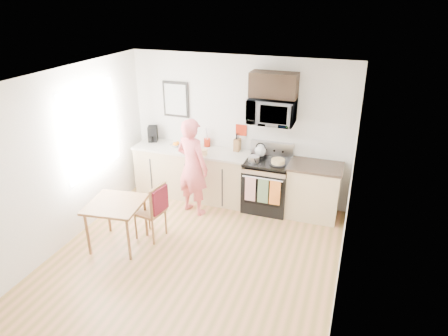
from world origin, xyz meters
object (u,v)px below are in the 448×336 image
(range, at_px, (267,186))
(cake, at_px, (278,162))
(microwave, at_px, (272,111))
(person, at_px, (192,167))
(chair, at_px, (156,205))
(dining_table, at_px, (116,208))

(range, height_order, cake, range)
(microwave, distance_m, cake, 0.84)
(person, bearing_deg, cake, -145.24)
(range, height_order, person, person)
(chair, bearing_deg, microwave, 58.03)
(dining_table, xyz_separation_m, chair, (0.48, 0.34, -0.04))
(person, relative_size, dining_table, 2.21)
(range, relative_size, person, 0.68)
(cake, bearing_deg, range, 150.48)
(range, relative_size, cake, 4.25)
(person, distance_m, dining_table, 1.49)
(range, relative_size, dining_table, 1.51)
(dining_table, height_order, chair, chair)
(microwave, relative_size, cake, 2.78)
(cake, bearing_deg, dining_table, -139.60)
(microwave, xyz_separation_m, person, (-1.17, -0.63, -0.91))
(range, height_order, chair, range)
(range, relative_size, chair, 1.25)
(dining_table, distance_m, cake, 2.69)
(person, bearing_deg, dining_table, 80.93)
(dining_table, bearing_deg, cake, 40.40)
(range, distance_m, person, 1.35)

